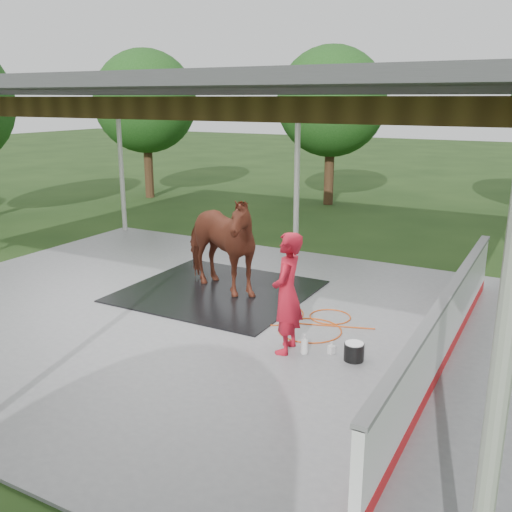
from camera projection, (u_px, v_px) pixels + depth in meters
The scene contains 12 objects.
ground at pixel (191, 314), 10.74m from camera, with size 100.00×100.00×0.00m, color #1E3814.
concrete_slab at pixel (191, 313), 10.73m from camera, with size 12.00×10.00×0.05m, color slate.
pavilion_structure at pixel (184, 96), 9.68m from camera, with size 12.60×10.60×4.05m.
dasher_board at pixel (445, 331), 8.46m from camera, with size 0.16×8.00×1.15m.
tree_belt at pixel (226, 106), 10.35m from camera, with size 28.00×28.00×5.80m.
rubber_mat at pixel (218, 291), 11.82m from camera, with size 3.62×3.39×0.03m, color black.
horse at pixel (217, 242), 11.54m from camera, with size 1.11×2.44×2.06m, color brown.
handler at pixel (287, 293), 8.81m from camera, with size 0.70×0.46×1.93m, color #B01224.
wash_bucket at pixel (354, 351), 8.69m from camera, with size 0.31×0.31×0.29m.
soap_bottle_a at pixel (304, 344), 8.90m from camera, with size 0.13×0.13×0.33m, color silver.
soap_bottle_b at pixel (332, 348), 8.93m from camera, with size 0.09×0.09×0.20m, color #338CD8.
hose_coil at pixel (292, 319), 10.34m from camera, with size 2.53×1.69×0.02m.
Camera 1 is at (5.90, -8.24, 3.93)m, focal length 40.00 mm.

